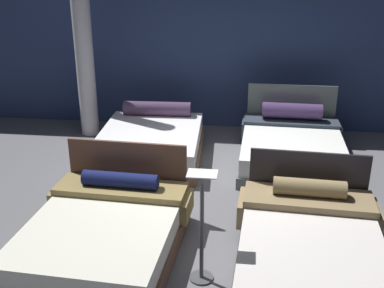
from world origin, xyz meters
TOP-DOWN VIEW (x-y plane):
  - ground_plane at (0.00, 0.00)m, footprint 18.00×18.00m
  - showroom_back_wall at (0.00, 2.96)m, footprint 18.00×0.06m
  - bed_0 at (-1.09, -1.44)m, footprint 1.71×2.04m
  - bed_1 at (1.09, -1.40)m, footprint 1.63×2.07m
  - bed_2 at (-1.14, 1.26)m, footprint 1.71×2.15m
  - bed_3 at (1.11, 1.33)m, footprint 1.69×2.15m
  - price_sign at (0.00, -1.77)m, footprint 0.28×0.24m
  - support_pillar at (-2.49, 2.24)m, footprint 0.32×0.32m

SIDE VIEW (x-z plane):
  - ground_plane at x=0.00m, z-range -0.02..0.00m
  - bed_1 at x=1.09m, z-range -0.22..0.70m
  - bed_2 at x=-1.14m, z-range -0.11..0.59m
  - bed_0 at x=-1.09m, z-range -0.24..0.72m
  - bed_3 at x=1.11m, z-range -0.26..0.76m
  - price_sign at x=0.00m, z-range -0.12..1.04m
  - showroom_back_wall at x=0.00m, z-range 0.00..3.50m
  - support_pillar at x=-2.49m, z-range 0.00..3.50m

